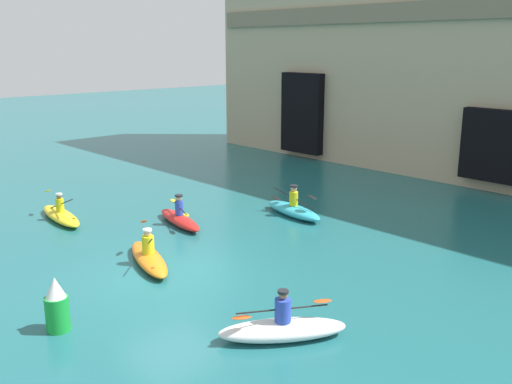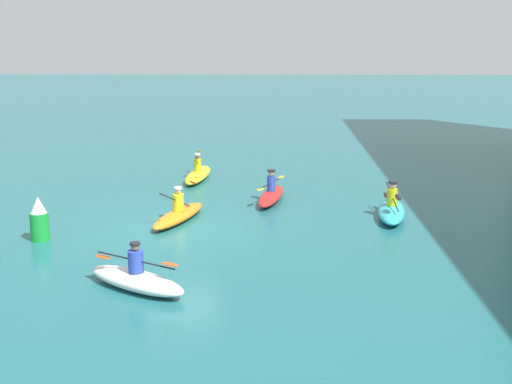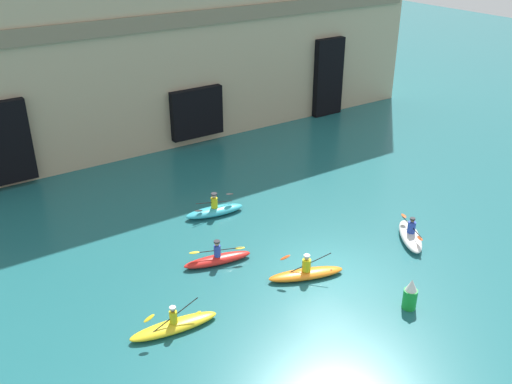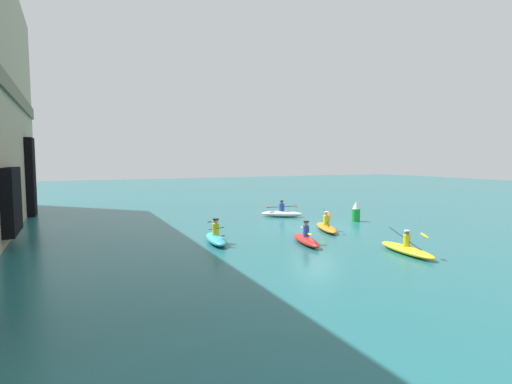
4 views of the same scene
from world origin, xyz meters
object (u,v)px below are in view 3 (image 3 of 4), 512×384
object	(u,v)px
kayak_yellow	(174,325)
kayak_red	(218,259)
kayak_cyan	(215,210)
kayak_white	(410,235)
marker_buoy	(410,295)
kayak_orange	(306,273)

from	to	relation	value
kayak_yellow	kayak_red	bearing A→B (deg)	-133.86
kayak_cyan	kayak_white	bearing A→B (deg)	140.69
kayak_white	kayak_yellow	bearing A→B (deg)	123.12
kayak_yellow	kayak_white	distance (m)	11.60
kayak_cyan	marker_buoy	xyz separation A→B (m)	(2.46, -10.30, 0.34)
kayak_cyan	kayak_orange	size ratio (longest dim) A/B	0.94
kayak_cyan	kayak_red	world-z (taller)	kayak_cyan
kayak_yellow	marker_buoy	xyz separation A→B (m)	(7.89, -3.73, 0.39)
kayak_yellow	kayak_red	distance (m)	4.44
kayak_red	marker_buoy	world-z (taller)	marker_buoy
kayak_white	kayak_red	world-z (taller)	kayak_white
kayak_yellow	kayak_red	xyz separation A→B (m)	(3.42, 2.82, 0.03)
kayak_white	kayak_red	bearing A→B (deg)	103.63
kayak_cyan	kayak_red	distance (m)	4.26
kayak_red	kayak_orange	bearing A→B (deg)	-37.87
kayak_cyan	marker_buoy	bearing A→B (deg)	112.51
kayak_cyan	kayak_red	xyz separation A→B (m)	(-2.01, -3.75, -0.02)
kayak_yellow	kayak_red	size ratio (longest dim) A/B	1.10
kayak_cyan	kayak_orange	world-z (taller)	kayak_cyan
marker_buoy	kayak_yellow	bearing A→B (deg)	154.73
kayak_yellow	kayak_orange	bearing A→B (deg)	-173.96
kayak_orange	marker_buoy	bearing A→B (deg)	138.09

